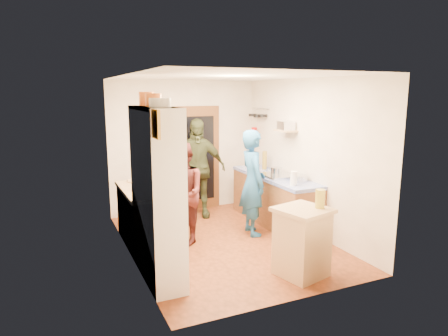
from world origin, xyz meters
TOP-DOWN VIEW (x-y plane):
  - floor at (0.00, 0.00)m, footprint 3.00×4.00m
  - ceiling at (0.00, 0.00)m, footprint 3.00×4.00m
  - wall_back at (0.00, 2.01)m, footprint 3.00×0.02m
  - wall_front at (0.00, -2.01)m, footprint 3.00×0.02m
  - wall_left at (-1.51, 0.00)m, footprint 0.02×4.00m
  - wall_right at (1.51, 0.00)m, footprint 0.02×4.00m
  - door_frame at (0.25, 1.97)m, footprint 0.95×0.06m
  - door_glass at (0.25, 1.94)m, footprint 0.70×0.02m
  - hutch_body at (-1.30, -0.80)m, footprint 0.40×1.20m
  - hutch_top_shelf at (-1.30, -0.80)m, footprint 0.40×1.14m
  - plate_stack at (-1.30, -1.07)m, footprint 0.25×0.25m
  - orange_pot_a at (-1.30, -0.77)m, footprint 0.20×0.20m
  - orange_pot_b at (-1.30, -0.42)m, footprint 0.20×0.20m
  - left_counter_base at (-1.20, 0.45)m, footprint 0.60×1.40m
  - left_counter_top at (-1.20, 0.45)m, footprint 0.64×1.44m
  - toaster at (-1.15, 0.01)m, footprint 0.26×0.18m
  - kettle at (-1.25, 0.37)m, footprint 0.19×0.19m
  - orange_bowl at (-1.12, 0.54)m, footprint 0.22×0.22m
  - chopping_board at (-1.18, 1.00)m, footprint 0.32×0.25m
  - right_counter_base at (1.20, 0.50)m, footprint 0.60×2.20m
  - right_counter_top at (1.20, 0.50)m, footprint 0.62×2.22m
  - hob at (1.20, 0.38)m, footprint 0.55×0.58m
  - pot_on_hob at (1.15, 0.38)m, footprint 0.20×0.20m
  - bottle_a at (1.05, 1.15)m, footprint 0.10×0.10m
  - bottle_b at (1.18, 1.25)m, footprint 0.08×0.08m
  - bottle_c at (1.31, 1.07)m, footprint 0.09×0.09m
  - paper_towel at (1.05, -0.32)m, footprint 0.11×0.11m
  - mixing_bowl at (1.30, -0.09)m, footprint 0.36×0.36m
  - island_base at (0.42, -1.47)m, footprint 0.67×0.67m
  - island_top at (0.42, -1.47)m, footprint 0.75×0.75m
  - cutting_board at (0.36, -1.44)m, footprint 0.41×0.36m
  - oil_jar at (0.63, -1.55)m, footprint 0.15×0.15m
  - pan_rail at (1.46, 1.52)m, footprint 0.02×0.65m
  - pan_hang_a at (1.40, 1.35)m, footprint 0.18×0.18m
  - pan_hang_b at (1.40, 1.55)m, footprint 0.16×0.16m
  - pan_hang_c at (1.40, 1.75)m, footprint 0.17×0.17m
  - wall_shelf at (1.37, 0.45)m, footprint 0.26×0.42m
  - radio at (1.37, 0.45)m, footprint 0.25×0.32m
  - ext_bracket at (1.47, 1.70)m, footprint 0.06×0.10m
  - fire_extinguisher at (1.41, 1.70)m, footprint 0.11×0.11m
  - picture_frame at (-1.48, -1.55)m, footprint 0.03×0.25m
  - person_hob at (0.61, 0.15)m, footprint 0.50×0.69m
  - person_left at (-0.61, 0.30)m, footprint 0.68×0.84m
  - person_back at (0.06, 1.46)m, footprint 1.18×0.69m

SIDE VIEW (x-z plane):
  - floor at x=0.00m, z-range -0.02..0.00m
  - right_counter_base at x=1.20m, z-range 0.00..0.84m
  - left_counter_base at x=-1.20m, z-range 0.00..0.85m
  - island_base at x=0.42m, z-range 0.00..0.86m
  - person_left at x=-0.61m, z-range 0.00..1.62m
  - right_counter_top at x=1.20m, z-range 0.84..0.90m
  - left_counter_top at x=-1.20m, z-range 0.85..0.90m
  - person_hob at x=0.61m, z-range 0.00..1.77m
  - island_top at x=0.42m, z-range 0.86..0.91m
  - cutting_board at x=0.36m, z-range 0.89..0.91m
  - chopping_board at x=-1.18m, z-range 0.90..0.92m
  - hob at x=1.20m, z-range 0.90..0.94m
  - person_back at x=0.06m, z-range 0.00..1.89m
  - orange_bowl at x=-1.12m, z-range 0.90..0.99m
  - mixing_bowl at x=1.30m, z-range 0.90..1.01m
  - kettle at x=-1.25m, z-range 0.90..1.07m
  - toaster at x=-1.15m, z-range 0.90..1.09m
  - pot_on_hob at x=1.15m, z-range 0.94..1.07m
  - paper_towel at x=1.05m, z-range 0.90..1.13m
  - oil_jar at x=0.63m, z-range 0.91..1.15m
  - bottle_b at x=1.18m, z-range 0.90..1.17m
  - door_frame at x=0.25m, z-range 0.00..2.10m
  - door_glass at x=0.25m, z-range 0.20..1.90m
  - bottle_a at x=1.05m, z-range 0.90..1.22m
  - bottle_c at x=1.31m, z-range 0.90..1.25m
  - hutch_body at x=-1.30m, z-range 0.00..2.20m
  - wall_back at x=0.00m, z-range 0.00..2.60m
  - wall_front at x=0.00m, z-range 0.00..2.60m
  - wall_left at x=-1.51m, z-range 0.00..2.60m
  - wall_right at x=1.51m, z-range 0.00..2.60m
  - ext_bracket at x=1.47m, z-range 1.43..1.47m
  - fire_extinguisher at x=1.41m, z-range 1.34..1.66m
  - wall_shelf at x=1.37m, z-range 1.69..1.71m
  - radio at x=1.37m, z-range 1.72..1.86m
  - pan_hang_b at x=1.40m, z-range 1.88..1.92m
  - pan_hang_c at x=1.40m, z-range 1.89..1.93m
  - pan_hang_a at x=1.40m, z-range 1.90..1.94m
  - pan_rail at x=1.46m, z-range 2.04..2.06m
  - picture_frame at x=-1.48m, z-range 1.90..2.20m
  - hutch_top_shelf at x=-1.30m, z-range 2.16..2.20m
  - plate_stack at x=-1.30m, z-range 2.20..2.30m
  - orange_pot_a at x=-1.30m, z-range 2.20..2.36m
  - orange_pot_b at x=-1.30m, z-range 2.20..2.37m
  - ceiling at x=0.00m, z-range 2.60..2.62m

